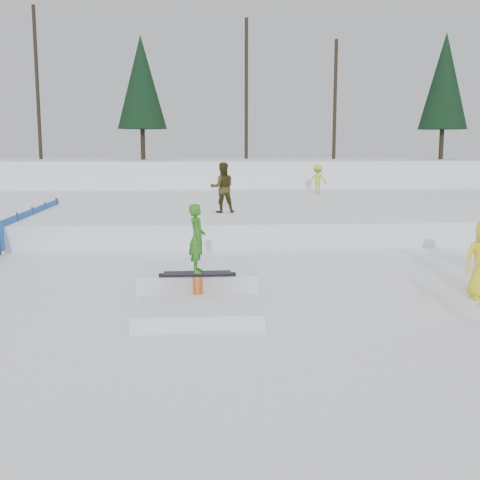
{
  "coord_description": "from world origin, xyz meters",
  "views": [
    {
      "loc": [
        -0.51,
        -11.91,
        3.28
      ],
      "look_at": [
        0.5,
        2.0,
        1.1
      ],
      "focal_mm": 45.0,
      "sensor_mm": 36.0,
      "label": 1
    }
  ],
  "objects": [
    {
      "name": "jib_rail_feature",
      "position": [
        -0.51,
        0.95,
        0.3
      ],
      "size": [
        2.6,
        4.4,
        2.11
      ],
      "color": "white",
      "rests_on": "ground"
    },
    {
      "name": "treeline",
      "position": [
        6.18,
        28.28,
        7.45
      ],
      "size": [
        40.24,
        4.22,
        10.5
      ],
      "color": "black",
      "rests_on": "snow_berm"
    },
    {
      "name": "ground",
      "position": [
        0.0,
        0.0,
        0.0
      ],
      "size": [
        120.0,
        120.0,
        0.0
      ],
      "primitive_type": "plane",
      "color": "white"
    },
    {
      "name": "walker_olive",
      "position": [
        0.46,
        10.63,
        1.74
      ],
      "size": [
        0.98,
        0.79,
        1.89
      ],
      "primitive_type": "imported",
      "rotation": [
        0.0,
        0.0,
        3.23
      ],
      "color": "#352E12",
      "rests_on": "snow_midrise"
    },
    {
      "name": "snow_berm",
      "position": [
        0.0,
        30.0,
        1.2
      ],
      "size": [
        60.0,
        14.0,
        2.4
      ],
      "primitive_type": "cube",
      "color": "white",
      "rests_on": "ground"
    },
    {
      "name": "walker_ygreen",
      "position": [
        5.82,
        19.23,
        1.55
      ],
      "size": [
        1.01,
        0.63,
        1.5
      ],
      "primitive_type": "imported",
      "rotation": [
        0.0,
        0.0,
        3.06
      ],
      "color": "#9BCA28",
      "rests_on": "snow_midrise"
    },
    {
      "name": "snow_midrise",
      "position": [
        0.0,
        16.0,
        0.4
      ],
      "size": [
        50.0,
        18.0,
        0.8
      ],
      "primitive_type": "cube",
      "color": "white",
      "rests_on": "ground"
    }
  ]
}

